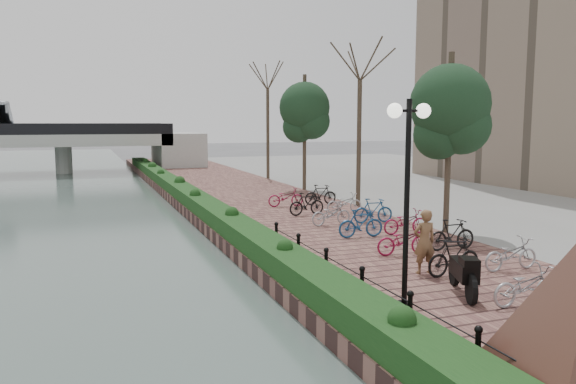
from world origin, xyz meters
TOP-DOWN VIEW (x-y plane):
  - promenade at (4.00, 17.50)m, footprint 8.00×75.00m
  - inland_pavement at (20.00, 17.50)m, footprint 24.00×75.00m
  - hedge at (0.60, 20.00)m, footprint 1.10×56.00m
  - chain_fence at (1.40, 2.00)m, footprint 0.10×14.10m
  - lamppost at (2.04, 2.24)m, footprint 1.02×0.32m
  - motorcycle at (3.79, 2.53)m, footprint 1.23×1.91m
  - pedestrian at (4.00, 4.42)m, footprint 0.67×0.47m
  - bicycle_parking at (5.49, 9.12)m, footprint 2.40×17.32m
  - street_trees at (8.00, 12.68)m, footprint 3.20×37.12m

SIDE VIEW (x-z plane):
  - promenade at x=4.00m, z-range 0.00..0.50m
  - inland_pavement at x=20.00m, z-range 0.00..0.50m
  - hedge at x=0.60m, z-range 0.50..1.10m
  - chain_fence at x=1.40m, z-range 0.50..1.20m
  - bicycle_parking at x=5.49m, z-range 0.47..1.47m
  - motorcycle at x=3.79m, z-range 0.50..1.64m
  - pedestrian at x=4.00m, z-range 0.50..2.23m
  - street_trees at x=8.00m, z-range 0.29..7.09m
  - lamppost at x=2.04m, z-range 1.53..6.05m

